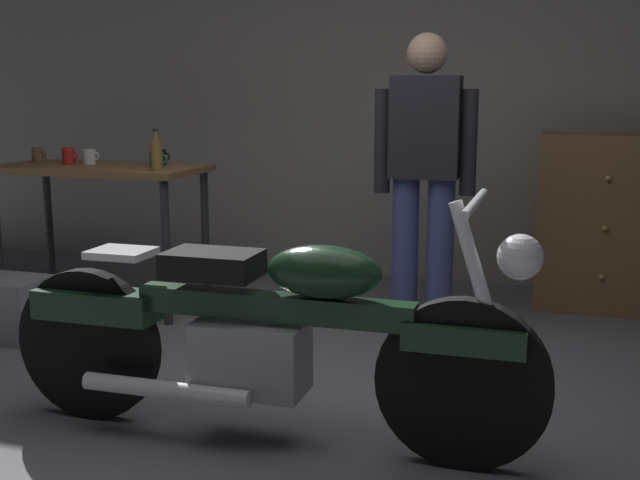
# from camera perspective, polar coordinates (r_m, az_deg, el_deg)

# --- Properties ---
(ground_plane) EXTENTS (12.00, 12.00, 0.00)m
(ground_plane) POSITION_cam_1_polar(r_m,az_deg,el_deg) (3.40, -3.90, -12.94)
(ground_plane) COLOR slate
(back_wall) EXTENTS (8.00, 0.12, 3.10)m
(back_wall) POSITION_cam_1_polar(r_m,az_deg,el_deg) (5.81, 6.28, 12.50)
(back_wall) COLOR gray
(back_wall) RESTS_ON ground_plane
(workbench) EXTENTS (1.30, 0.64, 0.90)m
(workbench) POSITION_cam_1_polar(r_m,az_deg,el_deg) (5.17, -15.50, 3.93)
(workbench) COLOR brown
(workbench) RESTS_ON ground_plane
(motorcycle) EXTENTS (2.19, 0.60, 1.00)m
(motorcycle) POSITION_cam_1_polar(r_m,az_deg,el_deg) (3.09, -3.92, -6.55)
(motorcycle) COLOR black
(motorcycle) RESTS_ON ground_plane
(person_standing) EXTENTS (0.57, 0.24, 1.67)m
(person_standing) POSITION_cam_1_polar(r_m,az_deg,el_deg) (4.49, 7.49, 5.01)
(person_standing) COLOR #49508F
(person_standing) RESTS_ON ground_plane
(wooden_dresser) EXTENTS (0.80, 0.47, 1.10)m
(wooden_dresser) POSITION_cam_1_polar(r_m,az_deg,el_deg) (5.26, 19.68, 1.20)
(wooden_dresser) COLOR brown
(wooden_dresser) RESTS_ON ground_plane
(storage_bin) EXTENTS (0.44, 0.32, 0.34)m
(storage_bin) POSITION_cam_1_polar(r_m,az_deg,el_deg) (4.78, -21.55, -4.53)
(storage_bin) COLOR gray
(storage_bin) RESTS_ON ground_plane
(mug_black_matte) EXTENTS (0.12, 0.09, 0.10)m
(mug_black_matte) POSITION_cam_1_polar(r_m,az_deg,el_deg) (5.14, -11.44, 5.87)
(mug_black_matte) COLOR black
(mug_black_matte) RESTS_ON workbench
(mug_white_ceramic) EXTENTS (0.12, 0.08, 0.10)m
(mug_white_ceramic) POSITION_cam_1_polar(r_m,az_deg,el_deg) (5.26, -16.20, 5.76)
(mug_white_ceramic) COLOR white
(mug_white_ceramic) RESTS_ON workbench
(mug_green_speckled) EXTENTS (0.12, 0.09, 0.09)m
(mug_green_speckled) POSITION_cam_1_polar(r_m,az_deg,el_deg) (4.97, -11.62, 5.68)
(mug_green_speckled) COLOR #3D7F4C
(mug_green_speckled) RESTS_ON workbench
(mug_brown_stoneware) EXTENTS (0.11, 0.07, 0.09)m
(mug_brown_stoneware) POSITION_cam_1_polar(r_m,az_deg,el_deg) (5.56, -19.59, 5.81)
(mug_brown_stoneware) COLOR brown
(mug_brown_stoneware) RESTS_ON workbench
(mug_red_diner) EXTENTS (0.11, 0.08, 0.10)m
(mug_red_diner) POSITION_cam_1_polar(r_m,az_deg,el_deg) (5.29, -17.58, 5.77)
(mug_red_diner) COLOR red
(mug_red_diner) RESTS_ON workbench
(bottle) EXTENTS (0.06, 0.06, 0.24)m
(bottle) POSITION_cam_1_polar(r_m,az_deg,el_deg) (4.73, -11.65, 6.05)
(bottle) COLOR olive
(bottle) RESTS_ON workbench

